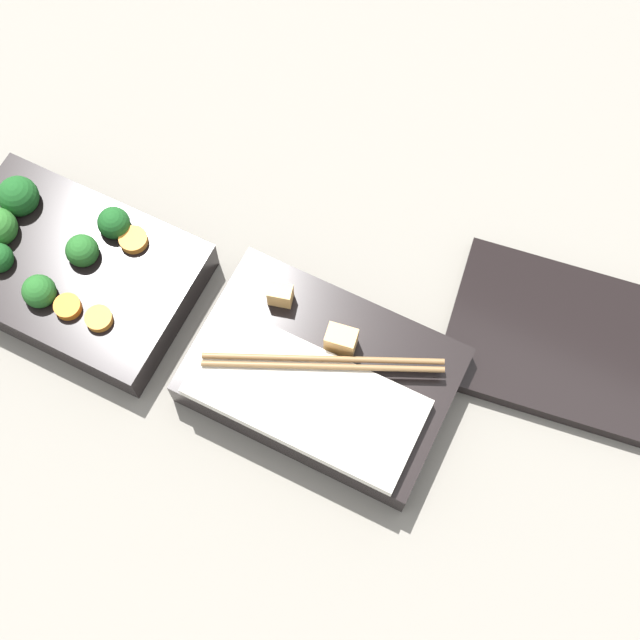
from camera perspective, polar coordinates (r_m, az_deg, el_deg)
name	(u,v)px	position (r m, az deg, el deg)	size (l,w,h in m)	color
ground_plane	(210,343)	(0.81, -7.05, -1.46)	(3.00, 3.00, 0.00)	gray
bento_tray_vegetable	(64,266)	(0.84, -16.10, 3.33)	(0.22, 0.15, 0.07)	black
bento_tray_rice	(321,377)	(0.77, 0.04, -3.70)	(0.22, 0.15, 0.06)	black
bento_lid	(570,343)	(0.82, 15.69, -1.45)	(0.22, 0.14, 0.02)	black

